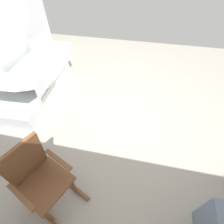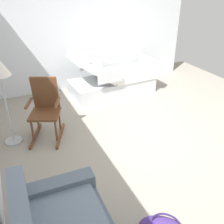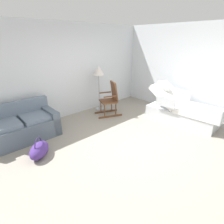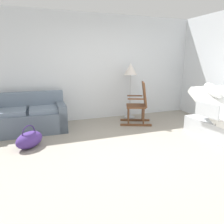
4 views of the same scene
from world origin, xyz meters
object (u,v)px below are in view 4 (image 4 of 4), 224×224
object	(u,v)px
couch	(29,118)
floor_lamp	(131,73)
duffel_bag	(29,140)
rocking_chair	(139,104)

from	to	relation	value
couch	floor_lamp	bearing A→B (deg)	5.68
couch	floor_lamp	world-z (taller)	floor_lamp
couch	duffel_bag	size ratio (longest dim) A/B	2.59
duffel_bag	couch	bearing A→B (deg)	90.23
rocking_chair	floor_lamp	xyz separation A→B (m)	(0.03, 0.59, 0.72)
duffel_bag	rocking_chair	bearing A→B (deg)	14.39
rocking_chair	duffel_bag	bearing A→B (deg)	-165.61
floor_lamp	duffel_bag	world-z (taller)	floor_lamp
couch	rocking_chair	size ratio (longest dim) A/B	1.54
couch	rocking_chair	world-z (taller)	rocking_chair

